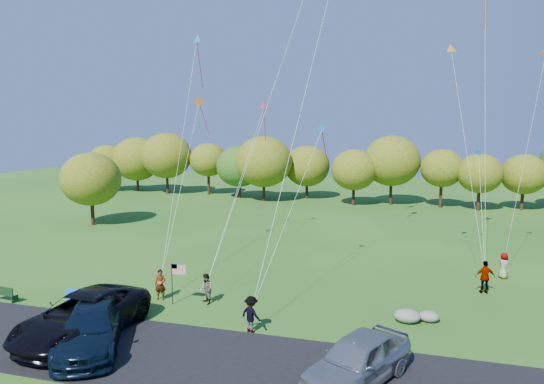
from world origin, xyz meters
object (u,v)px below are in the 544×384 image
at_px(minivan_silver, 357,359).
at_px(minivan_dark, 82,316).
at_px(flyer_a, 160,285).
at_px(flyer_c, 251,314).
at_px(flyer_d, 485,277).
at_px(flyer_e, 504,266).
at_px(minivan_navy, 91,328).
at_px(park_bench, 3,293).
at_px(flyer_b, 206,289).
at_px(trash_barrel, 72,298).

bearing_deg(minivan_silver, minivan_dark, -155.76).
relative_size(minivan_dark, flyer_a, 4.06).
bearing_deg(flyer_c, flyer_d, -120.70).
relative_size(minivan_dark, flyer_e, 4.20).
bearing_deg(flyer_c, minivan_silver, 169.99).
bearing_deg(minivan_navy, flyer_d, 8.03).
height_order(flyer_c, park_bench, flyer_c).
distance_m(flyer_b, park_bench, 11.08).
bearing_deg(minivan_silver, flyer_d, 90.25).
bearing_deg(minivan_silver, minivan_navy, -151.78).
bearing_deg(flyer_e, minivan_navy, 103.45).
bearing_deg(flyer_e, minivan_dark, 100.35).
xyz_separation_m(minivan_navy, flyer_e, (18.77, 15.24, -0.10)).
relative_size(flyer_a, flyer_e, 1.03).
relative_size(flyer_d, trash_barrel, 2.17).
bearing_deg(flyer_d, flyer_c, 25.85).
bearing_deg(flyer_c, flyer_e, -115.34).
bearing_deg(minivan_dark, minivan_silver, 0.63).
bearing_deg(trash_barrel, flyer_d, 20.72).
bearing_deg(minivan_dark, park_bench, 163.12).
distance_m(flyer_d, trash_barrel, 22.84).
height_order(minivan_silver, flyer_d, flyer_d).
height_order(flyer_a, flyer_d, flyer_d).
relative_size(minivan_navy, flyer_c, 3.47).
relative_size(minivan_navy, trash_barrel, 6.86).
height_order(minivan_silver, flyer_e, minivan_silver).
height_order(minivan_navy, trash_barrel, minivan_navy).
distance_m(minivan_navy, flyer_c, 6.98).
relative_size(flyer_b, flyer_e, 1.00).
bearing_deg(flyer_e, park_bench, 88.09).
distance_m(minivan_silver, flyer_a, 12.72).
bearing_deg(flyer_d, minivan_dark, 19.71).
relative_size(minivan_dark, minivan_silver, 1.32).
height_order(minivan_silver, park_bench, minivan_silver).
height_order(minivan_silver, flyer_c, minivan_silver).
bearing_deg(minivan_navy, flyer_e, 12.22).
bearing_deg(minivan_dark, flyer_a, 82.13).
bearing_deg(flyer_d, minivan_silver, 51.44).
height_order(flyer_e, trash_barrel, flyer_e).
bearing_deg(flyer_b, flyer_c, 4.09).
height_order(flyer_a, park_bench, flyer_a).
relative_size(flyer_c, flyer_d, 0.91).
relative_size(minivan_silver, park_bench, 3.27).
bearing_deg(flyer_e, flyer_a, 90.40).
bearing_deg(flyer_c, flyer_b, -16.95).
distance_m(minivan_dark, trash_barrel, 4.39).
xyz_separation_m(minivan_dark, trash_barrel, (-3.03, 3.11, -0.58)).
bearing_deg(park_bench, minivan_dark, -14.35).
xyz_separation_m(flyer_b, flyer_c, (3.44, -2.75, 0.04)).
relative_size(minivan_navy, flyer_e, 3.63).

